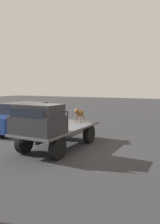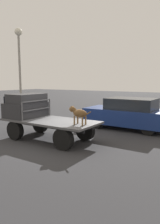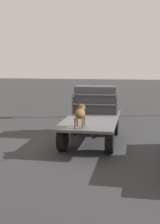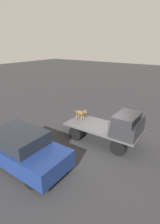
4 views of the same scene
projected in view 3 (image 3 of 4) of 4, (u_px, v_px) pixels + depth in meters
The scene contains 5 objects.
ground_plane at pixel (91, 142), 11.04m from camera, with size 80.00×80.00×0.00m, color #2D2D30.
flatbed_truck at pixel (91, 125), 10.94m from camera, with size 4.08×1.81×0.85m.
truck_cab at pixel (96, 100), 12.15m from camera, with size 1.20×1.69×1.03m.
truck_headboard at pixel (94, 101), 11.52m from camera, with size 0.04×1.69×0.77m.
dog at pixel (80, 113), 9.40m from camera, with size 0.97×0.30×0.70m.
Camera 3 is at (-10.63, -1.48, 2.80)m, focal length 50.00 mm.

